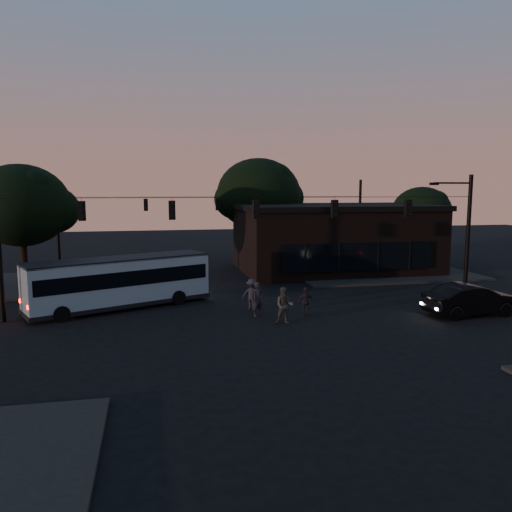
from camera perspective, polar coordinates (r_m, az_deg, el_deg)
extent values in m
plane|color=black|center=(24.15, 1.97, -8.32)|extent=(120.00, 120.00, 0.00)
cube|color=black|center=(41.07, 13.66, -1.77)|extent=(14.00, 10.00, 0.15)
cube|color=black|center=(38.07, -24.47, -2.98)|extent=(14.00, 10.00, 0.15)
cube|color=black|center=(41.41, 8.83, 1.82)|extent=(15.00, 10.00, 5.00)
cube|color=black|center=(41.22, 8.90, 5.55)|extent=(15.40, 10.40, 0.40)
cube|color=black|center=(36.77, 11.61, -0.07)|extent=(11.50, 0.18, 2.00)
cylinder|color=black|center=(45.79, 0.29, 1.83)|extent=(0.44, 0.44, 4.00)
ellipsoid|color=black|center=(45.56, 0.29, 7.09)|extent=(7.60, 7.60, 6.46)
cylinder|color=black|center=(47.17, 18.23, 1.00)|extent=(0.44, 0.44, 3.00)
ellipsoid|color=black|center=(46.93, 18.39, 4.83)|extent=(5.20, 5.20, 4.42)
cylinder|color=black|center=(36.85, -24.96, -0.62)|extent=(0.44, 0.44, 3.60)
ellipsoid|color=black|center=(36.55, -25.29, 5.26)|extent=(6.40, 6.40, 5.44)
cylinder|color=black|center=(32.51, 23.05, 1.93)|extent=(0.24, 0.24, 7.50)
cylinder|color=black|center=(27.12, 0.00, 6.72)|extent=(26.00, 0.03, 0.03)
cube|color=black|center=(26.79, -19.27, 4.89)|extent=(0.34, 0.30, 1.00)
cube|color=black|center=(26.58, -9.58, 5.19)|extent=(0.34, 0.30, 1.00)
cube|color=black|center=(27.14, 0.00, 5.34)|extent=(0.34, 0.30, 1.00)
cube|color=black|center=(28.40, 8.96, 5.35)|extent=(0.34, 0.30, 1.00)
cube|color=black|center=(30.29, 16.98, 5.25)|extent=(0.34, 0.30, 1.00)
cylinder|color=black|center=(43.28, -21.73, 3.27)|extent=(0.24, 0.24, 7.50)
cylinder|color=black|center=(46.50, 11.75, 3.92)|extent=(0.24, 0.24, 7.50)
cylinder|color=black|center=(42.91, -4.41, 6.77)|extent=(26.00, 0.03, 0.03)
cube|color=black|center=(42.56, -12.48, 5.73)|extent=(0.34, 0.30, 1.00)
cube|color=black|center=(42.92, -4.40, 5.90)|extent=(0.34, 0.30, 1.00)
cube|color=black|center=(44.10, 3.39, 5.96)|extent=(0.34, 0.30, 1.00)
cube|color=#849CA8|center=(28.91, -15.25, -2.67)|extent=(10.12, 6.23, 2.38)
cube|color=black|center=(28.87, -15.27, -2.22)|extent=(9.77, 6.10, 0.82)
cube|color=black|center=(28.72, -15.34, -0.33)|extent=(10.12, 6.23, 0.14)
cube|color=black|center=(29.16, -15.16, -5.14)|extent=(10.23, 6.32, 0.23)
cylinder|color=black|center=(27.04, -21.31, -6.21)|extent=(0.84, 0.55, 0.82)
cylinder|color=black|center=(29.20, -22.47, -5.26)|extent=(0.84, 0.55, 0.82)
cylinder|color=black|center=(29.31, -8.83, -4.72)|extent=(0.84, 0.55, 0.82)
cylinder|color=black|center=(31.32, -10.76, -3.96)|extent=(0.84, 0.55, 0.82)
imported|color=black|center=(28.83, 23.44, -4.60)|extent=(5.19, 2.08, 1.68)
imported|color=black|center=(26.35, 0.21, -4.94)|extent=(0.78, 0.70, 1.80)
imported|color=#363631|center=(24.90, 3.26, -5.66)|extent=(1.03, 0.89, 1.83)
imported|color=black|center=(26.45, 5.71, -5.23)|extent=(0.90, 0.39, 1.53)
imported|color=#23222A|center=(27.70, -0.50, -4.40)|extent=(1.27, 1.02, 1.72)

